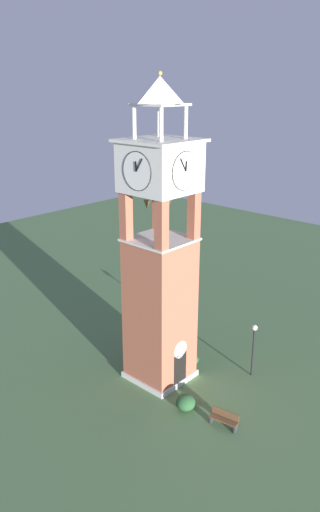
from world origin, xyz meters
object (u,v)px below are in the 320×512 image
Objects in this scene: clock_tower at (160,266)px; park_bench at (224,419)px; trash_bin at (193,346)px; lamp_post at (254,340)px.

clock_tower is 9.18m from park_bench.
trash_bin is (4.93, 6.16, -0.08)m from park_bench.
lamp_post is (5.21, 1.57, 2.02)m from park_bench.
lamp_post is at bearing -86.45° from trash_bin.
park_bench is (-1.21, -5.82, -7.00)m from clock_tower.
lamp_post reaches higher than park_bench.
clock_tower is 11.02× the size of park_bench.
park_bench is at bearing -163.26° from lamp_post.
lamp_post is (4.01, -4.25, -4.99)m from clock_tower.
trash_bin is (3.72, 0.34, -7.09)m from clock_tower.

